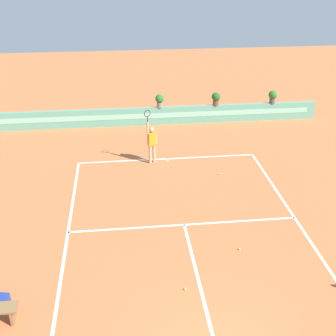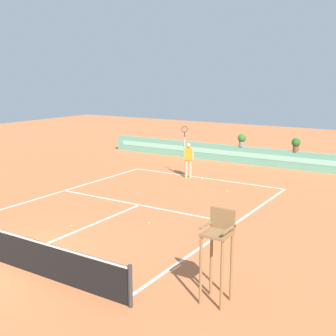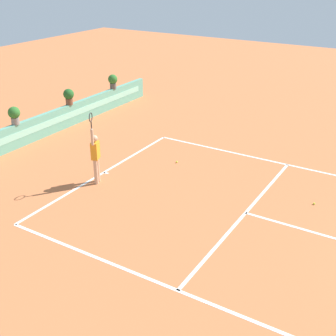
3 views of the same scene
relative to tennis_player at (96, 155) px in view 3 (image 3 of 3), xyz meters
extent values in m
plane|color=#C66B3D|center=(0.74, -5.57, -1.05)|extent=(60.00, 60.00, 0.00)
cube|color=white|center=(0.74, 0.32, -1.05)|extent=(8.22, 0.10, 0.01)
cube|color=white|center=(0.74, -5.17, -1.05)|extent=(8.22, 0.10, 0.01)
cube|color=white|center=(-3.37, -5.63, -1.05)|extent=(0.10, 11.89, 0.01)
cube|color=white|center=(4.85, -5.63, -1.05)|extent=(0.10, 11.89, 0.01)
cube|color=white|center=(0.74, 0.22, -1.05)|extent=(0.10, 0.20, 0.01)
cube|color=#60A88E|center=(0.74, 4.82, -0.55)|extent=(18.00, 0.20, 1.00)
cube|color=#8ED6BC|center=(0.74, 4.71, -0.50)|extent=(17.10, 0.01, 0.28)
cylinder|color=tan|center=(0.10, 0.04, -0.60)|extent=(0.14, 0.14, 0.90)
cylinder|color=tan|center=(-0.09, -0.04, -0.60)|extent=(0.14, 0.14, 0.90)
cube|color=orange|center=(0.01, 0.00, 0.15)|extent=(0.42, 0.34, 0.60)
sphere|color=tan|center=(0.01, 0.00, 0.58)|extent=(0.22, 0.22, 0.22)
cylinder|color=tan|center=(-0.18, -0.07, 0.70)|extent=(0.09, 0.09, 0.55)
cylinder|color=black|center=(-0.18, -0.07, 1.12)|extent=(0.04, 0.04, 0.24)
torus|color=#262626|center=(-0.18, -0.07, 1.38)|extent=(0.30, 0.14, 0.31)
cylinder|color=tan|center=(0.21, 0.08, 0.10)|extent=(0.09, 0.09, 0.50)
sphere|color=#CCE033|center=(2.34, -6.82, -1.02)|extent=(0.07, 0.07, 0.07)
sphere|color=#CCE033|center=(2.85, -1.52, -1.02)|extent=(0.07, 0.07, 0.07)
cylinder|color=#514C47|center=(7.20, 4.82, 0.09)|extent=(0.32, 0.32, 0.28)
sphere|color=#2D6B28|center=(7.20, 4.82, 0.43)|extent=(0.48, 0.48, 0.48)
cylinder|color=gray|center=(0.82, 4.82, 0.09)|extent=(0.32, 0.32, 0.28)
sphere|color=#2D6B28|center=(0.82, 4.82, 0.43)|extent=(0.48, 0.48, 0.48)
cylinder|color=brown|center=(3.96, 4.82, 0.09)|extent=(0.32, 0.32, 0.28)
sphere|color=#235B23|center=(3.96, 4.82, 0.43)|extent=(0.48, 0.48, 0.48)
camera|label=1|loc=(-1.31, -18.13, 7.91)|focal=46.91mm
camera|label=2|loc=(10.54, -18.55, 3.96)|focal=46.57mm
camera|label=3|loc=(-10.47, -9.22, 5.94)|focal=47.57mm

